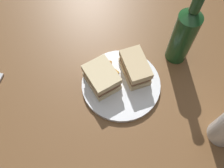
% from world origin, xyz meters
% --- Properties ---
extents(ground_plane, '(6.00, 6.00, 0.00)m').
position_xyz_m(ground_plane, '(0.00, 0.00, 0.00)').
color(ground_plane, '#4C4238').
extents(dining_table, '(1.13, 0.97, 0.78)m').
position_xyz_m(dining_table, '(0.00, 0.00, 0.39)').
color(dining_table, brown).
rests_on(dining_table, ground).
extents(plate, '(0.24, 0.24, 0.01)m').
position_xyz_m(plate, '(-0.01, 0.06, 0.78)').
color(plate, white).
rests_on(plate, dining_table).
extents(sandwich_half_left, '(0.12, 0.09, 0.06)m').
position_xyz_m(sandwich_half_left, '(-0.04, 0.10, 0.82)').
color(sandwich_half_left, '#CCB284').
rests_on(sandwich_half_left, plate).
extents(sandwich_half_right, '(0.12, 0.11, 0.06)m').
position_xyz_m(sandwich_half_right, '(-0.02, 0.00, 0.82)').
color(sandwich_half_right, beige).
rests_on(sandwich_half_right, plate).
extents(potato_wedge_front, '(0.04, 0.05, 0.02)m').
position_xyz_m(potato_wedge_front, '(-0.04, 0.03, 0.80)').
color(potato_wedge_front, gold).
rests_on(potato_wedge_front, plate).
extents(potato_wedge_middle, '(0.05, 0.04, 0.02)m').
position_xyz_m(potato_wedge_middle, '(-0.05, 0.09, 0.80)').
color(potato_wedge_middle, '#B77F33').
rests_on(potato_wedge_middle, plate).
extents(potato_wedge_back, '(0.06, 0.04, 0.02)m').
position_xyz_m(potato_wedge_back, '(-0.06, 0.02, 0.80)').
color(potato_wedge_back, '#AD702D').
rests_on(potato_wedge_back, plate).
extents(cider_bottle, '(0.07, 0.07, 0.27)m').
position_xyz_m(cider_bottle, '(-0.10, 0.25, 0.89)').
color(cider_bottle, '#19421E').
rests_on(cider_bottle, dining_table).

